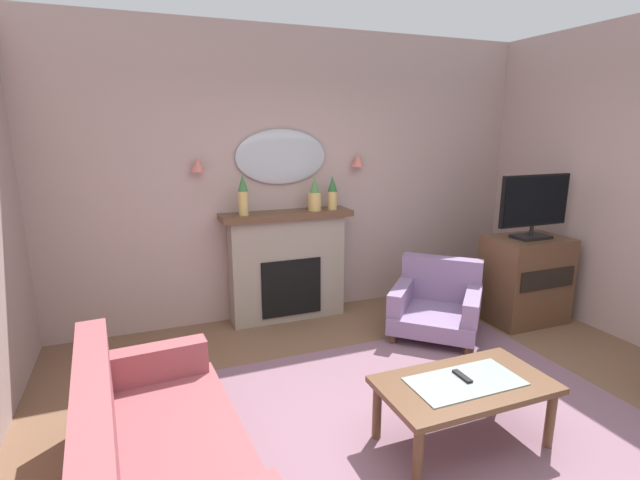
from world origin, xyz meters
TOP-DOWN VIEW (x-y plane):
  - floor at (0.00, 0.00)m, footprint 6.22×5.92m
  - wall_back at (0.00, 2.51)m, footprint 6.22×0.10m
  - patterned_rug at (0.00, 0.20)m, footprint 3.20×2.40m
  - fireplace at (-0.24, 2.29)m, footprint 1.36×0.36m
  - mantel_vase_right at (-0.69, 2.26)m, footprint 0.10×0.10m
  - mantel_vase_left at (0.06, 2.26)m, footprint 0.14×0.14m
  - mantel_vase_centre at (0.26, 2.26)m, footprint 0.10×0.10m
  - wall_mirror at (-0.24, 2.43)m, footprint 0.96×0.06m
  - wall_sconce_left at (-1.09, 2.38)m, footprint 0.14×0.14m
  - wall_sconce_right at (0.61, 2.38)m, footprint 0.14×0.14m
  - coffee_table at (0.16, -0.12)m, footprint 1.10×0.60m
  - tv_remote at (0.17, -0.07)m, footprint 0.04×0.16m
  - floral_couch at (-1.72, 0.16)m, footprint 0.97×1.77m
  - armchair_near_fireplace at (1.03, 1.40)m, footprint 1.14×1.15m
  - tv_cabinet at (2.06, 1.32)m, footprint 0.80×0.57m
  - tv_flatscreen at (2.06, 1.30)m, footprint 0.84×0.24m

SIDE VIEW (x-z plane):
  - floor at x=0.00m, z-range -0.10..0.00m
  - patterned_rug at x=0.00m, z-range 0.00..0.01m
  - armchair_near_fireplace at x=1.03m, z-range -0.05..0.66m
  - floral_couch at x=-1.72m, z-range -0.06..0.70m
  - coffee_table at x=0.16m, z-range 0.16..0.61m
  - tv_cabinet at x=2.06m, z-range 0.00..0.90m
  - tv_remote at x=0.17m, z-range 0.44..0.46m
  - fireplace at x=-0.24m, z-range -0.01..1.15m
  - tv_flatscreen at x=2.06m, z-range 0.92..1.57m
  - mantel_vase_left at x=0.06m, z-range 1.13..1.48m
  - mantel_vase_centre at x=0.26m, z-range 1.16..1.51m
  - mantel_vase_right at x=-0.69m, z-range 1.16..1.56m
  - wall_back at x=0.00m, z-range 0.00..2.99m
  - wall_sconce_left at x=-1.09m, z-range 1.59..1.73m
  - wall_sconce_right at x=0.61m, z-range 1.59..1.73m
  - wall_mirror at x=-0.24m, z-range 1.43..1.99m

